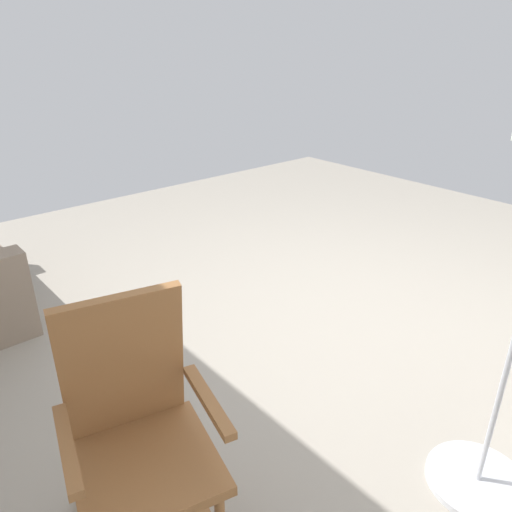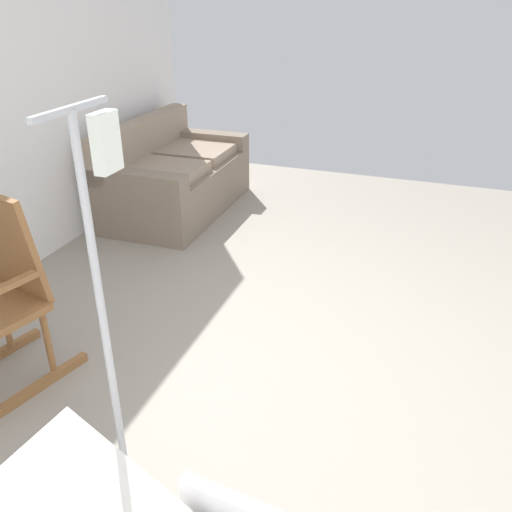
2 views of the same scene
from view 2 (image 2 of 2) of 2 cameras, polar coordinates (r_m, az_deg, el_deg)
name	(u,v)px [view 2 (image 2 of 2)]	position (r m, az deg, el deg)	size (l,w,h in m)	color
ground_plane	(366,368)	(3.17, 11.69, -11.64)	(6.99, 6.99, 0.00)	gray
couch	(175,180)	(5.17, -8.60, 8.06)	(1.61, 0.87, 0.85)	#7D6C5C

